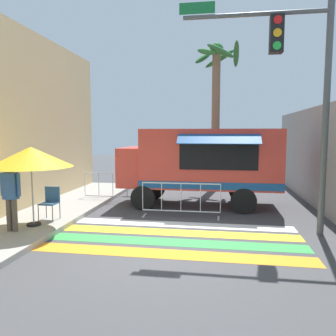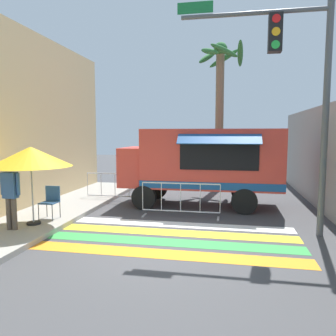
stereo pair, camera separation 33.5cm
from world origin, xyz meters
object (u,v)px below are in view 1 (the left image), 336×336
Objects in this scene: vendor_person at (11,192)px; palm_tree at (216,93)px; barricade_front at (181,200)px; barricade_side at (113,187)px; patio_umbrella at (31,157)px; folding_chair at (51,200)px; traffic_signal_pole at (298,75)px; food_truck at (198,160)px.

palm_tree is (4.88, 7.85, 3.25)m from vendor_person.
vendor_person reaches higher than barricade_front.
barricade_front is 3.41m from barricade_side.
patio_umbrella is at bearing 72.53° from vendor_person.
barricade_side is 6.37m from palm_tree.
palm_tree is (0.96, 5.35, 3.83)m from barricade_front.
folding_chair is 0.53× the size of vendor_person.
vendor_person is 0.77× the size of barricade_side.
traffic_signal_pole reaches higher than folding_chair.
traffic_signal_pole is 2.64× the size of barricade_side.
folding_chair is at bearing -178.41° from traffic_signal_pole.
vendor_person is at bearing -113.77° from patio_umbrella.
patio_umbrella is 0.32× the size of palm_tree.
vendor_person is (-6.93, -1.40, -2.87)m from traffic_signal_pole.
patio_umbrella is 0.88× the size of barricade_front.
vendor_person is 4.62m from barricade_side.
palm_tree is at bearing 57.61° from patio_umbrella.
barricade_front is at bearing 159.86° from traffic_signal_pole.
patio_umbrella reaches higher than vendor_person.
patio_umbrella is (-6.69, -0.86, -2.04)m from traffic_signal_pole.
traffic_signal_pole is at bearing 7.30° from patio_umbrella.
traffic_signal_pole reaches higher than barricade_front.
palm_tree reaches higher than patio_umbrella.
traffic_signal_pole is at bearing -20.14° from barricade_front.
patio_umbrella reaches higher than folding_chair.
traffic_signal_pole is 6.46× the size of folding_chair.
food_truck is 3.39m from barricade_side.
food_truck is 5.52m from patio_umbrella.
food_truck is 5.99× the size of folding_chair.
traffic_signal_pole is at bearing 17.73° from vendor_person.
barricade_front is 6.65m from palm_tree.
traffic_signal_pole is 7.04m from patio_umbrella.
palm_tree is (-2.05, 6.45, 0.39)m from traffic_signal_pole.
palm_tree is (4.51, 6.64, 3.68)m from folding_chair.
folding_chair is 8.83m from palm_tree.
vendor_person is at bearing -121.84° from palm_tree.
barricade_front is (3.68, 1.96, -1.41)m from patio_umbrella.
barricade_front is (3.55, 1.29, -0.15)m from folding_chair.
food_truck is at bearing 50.77° from vendor_person.
traffic_signal_pole is at bearing -27.62° from barricade_side.
food_truck is 4.53m from traffic_signal_pole.
barricade_front is at bearing 40.03° from folding_chair.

